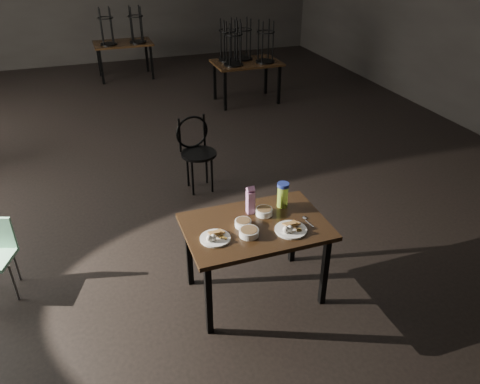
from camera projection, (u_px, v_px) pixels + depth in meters
name	position (u px, v px, depth m)	size (l,w,h in m)	color
main_table	(256.00, 232.00, 3.98)	(1.20, 0.80, 0.75)	black
plate_left	(215.00, 237.00, 3.75)	(0.25, 0.25, 0.08)	white
plate_right	(291.00, 228.00, 3.85)	(0.27, 0.27, 0.09)	white
bowl_near	(243.00, 223.00, 3.91)	(0.14, 0.14, 0.05)	white
bowl_far	(264.00, 211.00, 4.06)	(0.15, 0.15, 0.06)	white
bowl_big	(249.00, 232.00, 3.79)	(0.16, 0.16, 0.06)	white
juice_carton	(251.00, 201.00, 4.04)	(0.07, 0.07, 0.26)	#8B196F
water_bottle	(283.00, 195.00, 4.14)	(0.14, 0.14, 0.23)	#9FCC3C
spoon	(305.00, 219.00, 4.01)	(0.05, 0.18, 0.01)	silver
bentwood_chair	(196.00, 147.00, 5.76)	(0.46, 0.45, 0.92)	black
bg_table_right	(245.00, 59.00, 8.46)	(1.20, 0.80, 1.48)	black
bg_table_far	(123.00, 43.00, 9.81)	(1.20, 0.80, 1.48)	black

